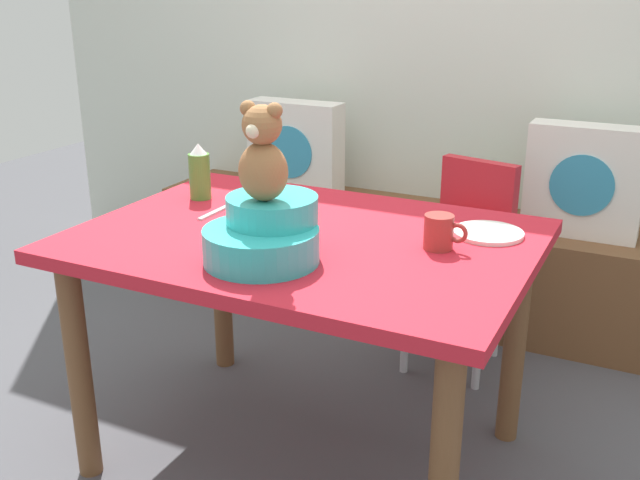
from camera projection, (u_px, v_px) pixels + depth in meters
ground_plane at (306, 452)px, 2.36m from camera, size 8.00×8.00×0.00m
back_wall at (462, 9)px, 3.17m from camera, size 4.40×0.10×2.60m
window_bench at (430, 261)px, 3.30m from camera, size 2.60×0.44×0.46m
pillow_floral_left at (296, 149)px, 3.41m from camera, size 0.44×0.15×0.44m
pillow_floral_right at (584, 181)px, 2.88m from camera, size 0.44×0.15×0.44m
book_stack at (483, 208)px, 3.12m from camera, size 0.20×0.14×0.10m
dining_table at (305, 267)px, 2.14m from camera, size 1.28×0.93×0.74m
highchair at (459, 237)px, 2.74m from camera, size 0.39×0.50×0.79m
infant_seat_teal at (264, 233)px, 1.90m from camera, size 0.30×0.33×0.16m
teddy_bear at (262, 155)px, 1.83m from camera, size 0.13×0.12×0.25m
ketchup_bottle at (200, 173)px, 2.42m from camera, size 0.07×0.07×0.18m
coffee_mug at (440, 232)px, 1.98m from camera, size 0.12×0.08×0.09m
dinner_plate_near at (488, 233)px, 2.10m from camera, size 0.20×0.20×0.01m
table_fork at (215, 212)px, 2.30m from camera, size 0.02×0.17×0.01m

